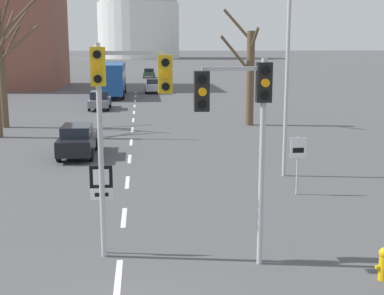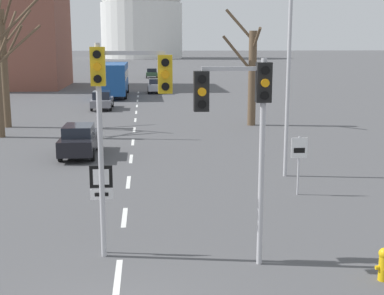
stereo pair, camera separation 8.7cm
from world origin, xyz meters
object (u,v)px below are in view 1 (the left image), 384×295
(speed_limit_sign, at_px, (298,155))
(sedan_near_right, at_px, (100,100))
(traffic_signal_centre_tall, at_px, (121,97))
(fire_hydrant, at_px, (384,262))
(street_lamp_right, at_px, (280,54))
(traffic_signal_near_right, at_px, (242,111))
(route_sign_post, at_px, (102,193))
(sedan_far_left, at_px, (149,73))
(city_bus, at_px, (112,77))
(sedan_mid_centre, at_px, (78,140))
(sedan_near_left, at_px, (154,86))

(speed_limit_sign, xyz_separation_m, sedan_near_right, (-9.30, 27.33, -0.71))
(traffic_signal_centre_tall, bearing_deg, speed_limit_sign, 40.46)
(fire_hydrant, relative_size, street_lamp_right, 0.10)
(traffic_signal_near_right, bearing_deg, speed_limit_sign, 61.86)
(traffic_signal_near_right, xyz_separation_m, route_sign_post, (-3.53, 1.10, -2.28))
(sedan_far_left, bearing_deg, route_sign_post, -91.83)
(traffic_signal_centre_tall, xyz_separation_m, street_lamp_right, (6.18, 8.17, 0.89))
(traffic_signal_centre_tall, height_order, traffic_signal_near_right, traffic_signal_centre_tall)
(traffic_signal_near_right, distance_m, speed_limit_sign, 7.41)
(traffic_signal_centre_tall, distance_m, city_bus, 44.01)
(traffic_signal_near_right, xyz_separation_m, city_bus, (-5.47, 44.74, -1.91))
(sedan_far_left, bearing_deg, sedan_mid_centre, -94.20)
(speed_limit_sign, xyz_separation_m, street_lamp_right, (-0.05, 2.86, 3.63))
(traffic_signal_near_right, xyz_separation_m, sedan_mid_centre, (-5.66, 14.05, -3.15))
(sedan_near_left, bearing_deg, sedan_mid_centre, -97.65)
(traffic_signal_near_right, height_order, route_sign_post, traffic_signal_near_right)
(fire_hydrant, relative_size, sedan_far_left, 0.21)
(traffic_signal_centre_tall, height_order, sedan_mid_centre, traffic_signal_centre_tall)
(traffic_signal_near_right, height_order, sedan_mid_centre, traffic_signal_near_right)
(route_sign_post, height_order, city_bus, city_bus)
(speed_limit_sign, height_order, sedan_near_right, speed_limit_sign)
(fire_hydrant, bearing_deg, sedan_near_left, 94.97)
(sedan_near_left, bearing_deg, traffic_signal_centre_tall, -92.27)
(street_lamp_right, bearing_deg, speed_limit_sign, -88.93)
(traffic_signal_centre_tall, xyz_separation_m, sedan_far_left, (1.78, 74.53, -3.44))
(speed_limit_sign, height_order, street_lamp_right, street_lamp_right)
(sedan_mid_centre, bearing_deg, sedan_near_left, 82.35)
(route_sign_post, distance_m, sedan_far_left, 74.33)
(street_lamp_right, height_order, city_bus, street_lamp_right)
(traffic_signal_near_right, distance_m, city_bus, 45.11)
(speed_limit_sign, distance_m, sedan_near_left, 42.41)
(street_lamp_right, bearing_deg, fire_hydrant, -89.90)
(speed_limit_sign, xyz_separation_m, sedan_near_left, (-4.35, 42.19, -0.67))
(traffic_signal_centre_tall, height_order, route_sign_post, traffic_signal_centre_tall)
(traffic_signal_centre_tall, height_order, fire_hydrant, traffic_signal_centre_tall)
(speed_limit_sign, xyz_separation_m, sedan_mid_centre, (-8.95, 7.89, -0.69))
(speed_limit_sign, bearing_deg, street_lamp_right, 91.07)
(traffic_signal_centre_tall, relative_size, traffic_signal_near_right, 1.07)
(sedan_far_left, bearing_deg, street_lamp_right, -86.21)
(route_sign_post, xyz_separation_m, sedan_mid_centre, (-2.13, 12.95, -0.88))
(street_lamp_right, relative_size, city_bus, 0.78)
(route_sign_post, xyz_separation_m, street_lamp_right, (6.77, 7.93, 3.44))
(speed_limit_sign, xyz_separation_m, sedan_far_left, (-4.45, 69.22, -0.70))
(fire_hydrant, xyz_separation_m, sedan_near_right, (-9.26, 34.72, 0.35))
(traffic_signal_centre_tall, xyz_separation_m, speed_limit_sign, (6.23, 5.31, -2.74))
(street_lamp_right, height_order, sedan_mid_centre, street_lamp_right)
(speed_limit_sign, bearing_deg, sedan_mid_centre, 138.63)
(sedan_near_right, relative_size, sedan_mid_centre, 1.01)
(sedan_near_right, height_order, sedan_far_left, sedan_near_right)
(traffic_signal_near_right, bearing_deg, fire_hydrant, -20.55)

